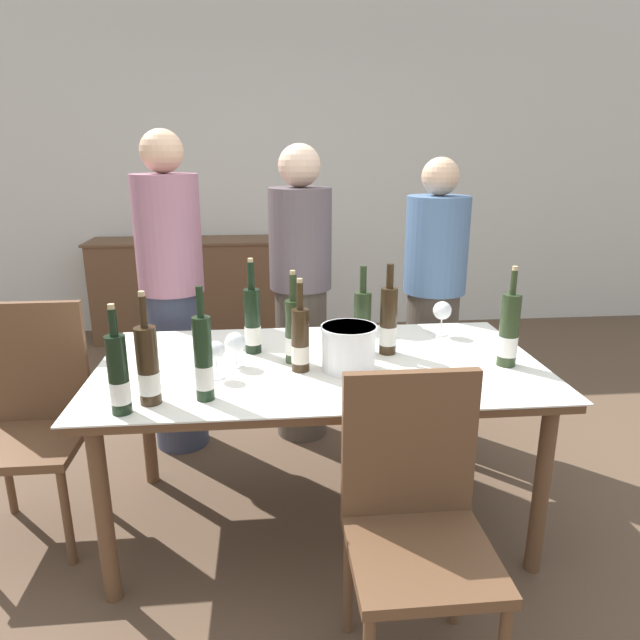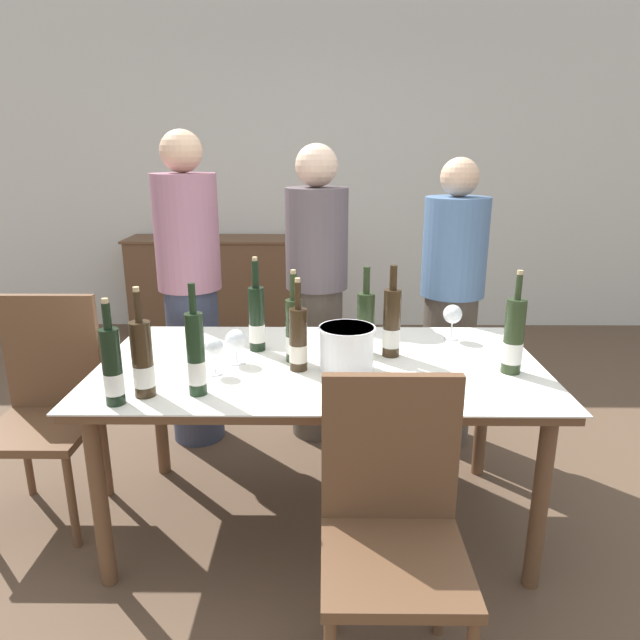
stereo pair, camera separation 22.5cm
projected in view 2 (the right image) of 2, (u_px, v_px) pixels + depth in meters
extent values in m
plane|color=brown|center=(320.00, 519.00, 2.52)|extent=(12.00, 12.00, 0.00)
cube|color=silver|center=(323.00, 170.00, 4.97)|extent=(8.00, 0.10, 2.80)
cube|color=brown|center=(220.00, 287.00, 4.98)|extent=(1.51, 0.44, 0.83)
cube|color=brown|center=(218.00, 239.00, 4.86)|extent=(1.55, 0.46, 0.02)
cylinder|color=brown|center=(100.00, 502.00, 2.05)|extent=(0.06, 0.06, 0.70)
cylinder|color=brown|center=(540.00, 504.00, 2.04)|extent=(0.06, 0.06, 0.70)
cylinder|color=brown|center=(160.00, 408.00, 2.80)|extent=(0.06, 0.06, 0.70)
cylinder|color=brown|center=(483.00, 409.00, 2.78)|extent=(0.06, 0.06, 0.70)
cube|color=brown|center=(320.00, 368.00, 2.31)|extent=(1.74, 0.93, 0.04)
cube|color=white|center=(320.00, 363.00, 2.31)|extent=(1.77, 0.96, 0.01)
cylinder|color=white|center=(347.00, 349.00, 2.20)|extent=(0.21, 0.21, 0.18)
cylinder|color=white|center=(347.00, 329.00, 2.18)|extent=(0.22, 0.22, 0.01)
cylinder|color=#28381E|center=(514.00, 336.00, 2.17)|extent=(0.08, 0.08, 0.29)
cylinder|color=white|center=(512.00, 352.00, 2.19)|extent=(0.08, 0.08, 0.08)
cylinder|color=#28381E|center=(519.00, 287.00, 2.11)|extent=(0.02, 0.02, 0.09)
cylinder|color=tan|center=(520.00, 272.00, 2.10)|extent=(0.02, 0.02, 0.02)
cylinder|color=#332314|center=(143.00, 359.00, 1.96)|extent=(0.07, 0.07, 0.27)
cylinder|color=white|center=(144.00, 375.00, 1.98)|extent=(0.07, 0.07, 0.08)
cylinder|color=#332314|center=(138.00, 307.00, 1.91)|extent=(0.02, 0.02, 0.11)
cylinder|color=tan|center=(136.00, 289.00, 1.89)|extent=(0.02, 0.02, 0.02)
cylinder|color=black|center=(112.00, 367.00, 1.90)|extent=(0.06, 0.06, 0.27)
cylinder|color=white|center=(114.00, 383.00, 1.91)|extent=(0.07, 0.07, 0.07)
cylinder|color=black|center=(107.00, 316.00, 1.85)|extent=(0.03, 0.03, 0.09)
cylinder|color=tan|center=(105.00, 301.00, 1.83)|extent=(0.02, 0.02, 0.02)
cylinder|color=black|center=(196.00, 354.00, 1.97)|extent=(0.06, 0.06, 0.30)
cylinder|color=white|center=(197.00, 372.00, 1.99)|extent=(0.06, 0.06, 0.08)
cylinder|color=black|center=(192.00, 298.00, 1.91)|extent=(0.02, 0.02, 0.11)
cylinder|color=#332314|center=(392.00, 323.00, 2.35)|extent=(0.07, 0.07, 0.28)
cylinder|color=white|center=(391.00, 338.00, 2.36)|extent=(0.07, 0.07, 0.08)
cylinder|color=#332314|center=(393.00, 278.00, 2.29)|extent=(0.03, 0.03, 0.10)
cylinder|color=#28381E|center=(294.00, 331.00, 2.29)|extent=(0.07, 0.07, 0.26)
cylinder|color=white|center=(294.00, 344.00, 2.31)|extent=(0.07, 0.07, 0.07)
cylinder|color=#28381E|center=(293.00, 287.00, 2.24)|extent=(0.03, 0.03, 0.11)
cylinder|color=tan|center=(293.00, 272.00, 2.22)|extent=(0.02, 0.02, 0.02)
cylinder|color=#332314|center=(298.00, 340.00, 2.20)|extent=(0.07, 0.07, 0.25)
cylinder|color=silver|center=(298.00, 353.00, 2.22)|extent=(0.07, 0.07, 0.07)
cylinder|color=#332314|center=(298.00, 296.00, 2.15)|extent=(0.03, 0.03, 0.10)
cylinder|color=tan|center=(298.00, 280.00, 2.13)|extent=(0.02, 0.02, 0.02)
cylinder|color=black|center=(257.00, 319.00, 2.42)|extent=(0.07, 0.07, 0.27)
cylinder|color=white|center=(257.00, 333.00, 2.43)|extent=(0.07, 0.07, 0.08)
cylinder|color=black|center=(255.00, 274.00, 2.36)|extent=(0.03, 0.03, 0.11)
cylinder|color=tan|center=(255.00, 259.00, 2.34)|extent=(0.02, 0.02, 0.02)
cylinder|color=#28381E|center=(366.00, 324.00, 2.37)|extent=(0.07, 0.07, 0.26)
cylinder|color=white|center=(365.00, 337.00, 2.39)|extent=(0.07, 0.07, 0.07)
cylinder|color=#28381E|center=(367.00, 280.00, 2.32)|extent=(0.03, 0.03, 0.11)
cylinder|color=white|center=(451.00, 339.00, 2.59)|extent=(0.06, 0.06, 0.00)
cylinder|color=white|center=(452.00, 329.00, 2.58)|extent=(0.01, 0.01, 0.08)
sphere|color=white|center=(453.00, 314.00, 2.56)|extent=(0.09, 0.09, 0.09)
cylinder|color=white|center=(237.00, 362.00, 2.30)|extent=(0.07, 0.07, 0.00)
cylinder|color=white|center=(237.00, 354.00, 2.29)|extent=(0.01, 0.01, 0.06)
sphere|color=white|center=(236.00, 340.00, 2.28)|extent=(0.08, 0.08, 0.08)
cylinder|color=white|center=(215.00, 373.00, 2.19)|extent=(0.06, 0.06, 0.00)
cylinder|color=white|center=(215.00, 363.00, 2.18)|extent=(0.01, 0.01, 0.08)
sphere|color=white|center=(214.00, 347.00, 2.16)|extent=(0.07, 0.07, 0.07)
cylinder|color=brown|center=(329.00, 580.00, 1.87)|extent=(0.03, 0.03, 0.42)
cylinder|color=brown|center=(442.00, 581.00, 1.87)|extent=(0.03, 0.03, 0.42)
cube|color=brown|center=(394.00, 562.00, 1.63)|extent=(0.42, 0.42, 0.04)
cube|color=brown|center=(390.00, 448.00, 1.74)|extent=(0.42, 0.04, 0.48)
cylinder|color=brown|center=(72.00, 502.00, 2.29)|extent=(0.03, 0.03, 0.42)
cylinder|color=brown|center=(27.00, 454.00, 2.65)|extent=(0.03, 0.03, 0.42)
cylinder|color=brown|center=(106.00, 455.00, 2.64)|extent=(0.03, 0.03, 0.42)
cube|color=brown|center=(40.00, 429.00, 2.40)|extent=(0.42, 0.42, 0.04)
cube|color=brown|center=(52.00, 352.00, 2.51)|extent=(0.42, 0.04, 0.52)
cylinder|color=#383F56|center=(195.00, 365.00, 3.13)|extent=(0.28, 0.28, 0.87)
cylinder|color=#9E667A|center=(187.00, 232.00, 2.92)|extent=(0.33, 0.33, 0.59)
sphere|color=#DBAD89|center=(181.00, 151.00, 2.81)|extent=(0.21, 0.21, 0.21)
cylinder|color=#51473D|center=(317.00, 362.00, 3.19)|extent=(0.28, 0.28, 0.86)
cylinder|color=#594C51|center=(317.00, 239.00, 2.99)|extent=(0.33, 0.33, 0.53)
sphere|color=beige|center=(317.00, 165.00, 2.88)|extent=(0.22, 0.22, 0.22)
cylinder|color=#51473D|center=(447.00, 369.00, 3.12)|extent=(0.28, 0.28, 0.83)
cylinder|color=#4C6B93|center=(455.00, 247.00, 2.92)|extent=(0.33, 0.33, 0.51)
sphere|color=#DBAD89|center=(460.00, 177.00, 2.82)|extent=(0.19, 0.19, 0.19)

